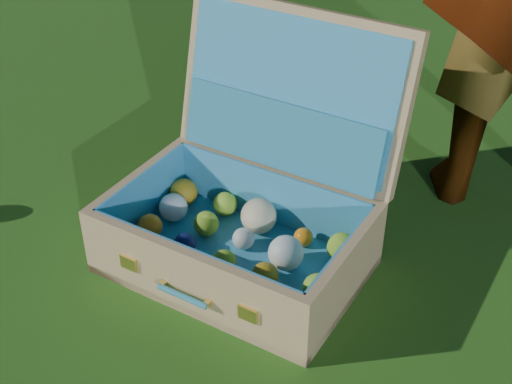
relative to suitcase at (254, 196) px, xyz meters
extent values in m
plane|color=#215114|center=(-0.07, -0.24, -0.16)|extent=(60.00, 60.00, 0.00)
cube|color=tan|center=(0.01, -0.09, -0.15)|extent=(0.64, 0.47, 0.02)
cube|color=tan|center=(0.03, -0.27, -0.07)|extent=(0.59, 0.10, 0.18)
cube|color=tan|center=(-0.01, 0.10, -0.07)|extent=(0.59, 0.10, 0.18)
cube|color=tan|center=(-0.27, -0.12, -0.07)|extent=(0.07, 0.35, 0.18)
cube|color=tan|center=(0.29, -0.05, -0.07)|extent=(0.07, 0.35, 0.18)
cube|color=teal|center=(0.01, -0.09, -0.13)|extent=(0.59, 0.42, 0.01)
cube|color=teal|center=(0.03, -0.26, -0.06)|extent=(0.55, 0.08, 0.16)
cube|color=teal|center=(-0.01, 0.09, -0.06)|extent=(0.55, 0.08, 0.16)
cube|color=teal|center=(-0.26, -0.12, -0.06)|extent=(0.05, 0.35, 0.16)
cube|color=teal|center=(0.28, -0.05, -0.06)|extent=(0.05, 0.35, 0.16)
cube|color=tan|center=(-0.02, 0.18, 0.21)|extent=(0.61, 0.21, 0.39)
cube|color=teal|center=(-0.02, 0.16, 0.21)|extent=(0.56, 0.17, 0.34)
cube|color=teal|center=(-0.02, 0.12, 0.11)|extent=(0.53, 0.13, 0.17)
cube|color=#F2C659|center=(-0.12, -0.31, -0.07)|extent=(0.05, 0.01, 0.03)
cube|color=#F2C659|center=(0.19, -0.27, -0.07)|extent=(0.05, 0.01, 0.03)
cylinder|color=teal|center=(0.04, -0.30, -0.08)|extent=(0.13, 0.03, 0.01)
cube|color=#F2C659|center=(-0.02, -0.30, -0.08)|extent=(0.01, 0.02, 0.01)
cube|color=#F2C659|center=(0.10, -0.29, -0.08)|extent=(0.01, 0.02, 0.01)
sphere|color=orange|center=(-0.20, -0.24, -0.10)|extent=(0.06, 0.06, 0.06)
sphere|color=red|center=(-0.09, -0.23, -0.11)|extent=(0.05, 0.05, 0.05)
sphere|color=#0F164B|center=(0.02, -0.22, -0.09)|extent=(0.08, 0.08, 0.08)
sphere|color=#9BC630|center=(0.15, -0.21, -0.10)|extent=(0.07, 0.07, 0.07)
sphere|color=beige|center=(0.26, -0.18, -0.10)|extent=(0.06, 0.06, 0.06)
sphere|color=orange|center=(-0.21, -0.15, -0.10)|extent=(0.06, 0.06, 0.06)
sphere|color=#0F164B|center=(-0.10, -0.15, -0.10)|extent=(0.05, 0.05, 0.05)
sphere|color=#9BC630|center=(0.02, -0.14, -0.10)|extent=(0.06, 0.06, 0.06)
sphere|color=#AF8217|center=(0.13, -0.12, -0.10)|extent=(0.06, 0.06, 0.06)
sphere|color=#9BC630|center=(0.25, -0.09, -0.10)|extent=(0.07, 0.07, 0.07)
sphere|color=silver|center=(-0.21, -0.07, -0.09)|extent=(0.07, 0.07, 0.07)
sphere|color=#9BC630|center=(-0.11, -0.06, -0.10)|extent=(0.06, 0.06, 0.06)
sphere|color=silver|center=(0.00, -0.04, -0.10)|extent=(0.05, 0.05, 0.05)
sphere|color=silver|center=(0.13, -0.04, -0.09)|extent=(0.08, 0.08, 0.08)
sphere|color=red|center=(0.24, -0.02, -0.11)|extent=(0.04, 0.04, 0.04)
sphere|color=#AF8217|center=(-0.24, 0.00, -0.09)|extent=(0.07, 0.07, 0.07)
sphere|color=#9BC630|center=(-0.12, 0.03, -0.10)|extent=(0.06, 0.06, 0.06)
sphere|color=beige|center=(-0.01, 0.03, -0.09)|extent=(0.09, 0.09, 0.09)
sphere|color=orange|center=(0.11, 0.05, -0.11)|extent=(0.05, 0.05, 0.05)
sphere|color=#9BC630|center=(0.22, 0.07, -0.09)|extent=(0.07, 0.07, 0.07)
camera|label=1|loc=(0.87, -1.10, 0.98)|focal=50.00mm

